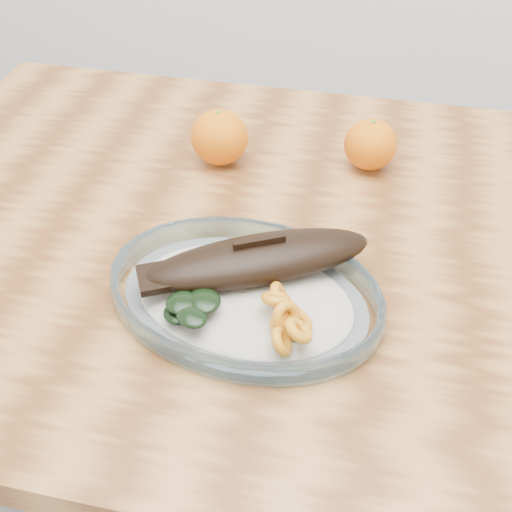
% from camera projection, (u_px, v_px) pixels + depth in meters
% --- Properties ---
extents(dining_table, '(1.20, 0.80, 0.75)m').
position_uv_depth(dining_table, '(296.00, 290.00, 0.89)').
color(dining_table, brown).
rests_on(dining_table, ground).
extents(plated_meal, '(0.64, 0.64, 0.08)m').
position_uv_depth(plated_meal, '(245.00, 290.00, 0.72)').
color(plated_meal, white).
rests_on(plated_meal, dining_table).
extents(orange_left, '(0.08, 0.08, 0.08)m').
position_uv_depth(orange_left, '(220.00, 137.00, 0.93)').
color(orange_left, orange).
rests_on(orange_left, dining_table).
extents(orange_right, '(0.08, 0.08, 0.08)m').
position_uv_depth(orange_right, '(370.00, 145.00, 0.92)').
color(orange_right, orange).
rests_on(orange_right, dining_table).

